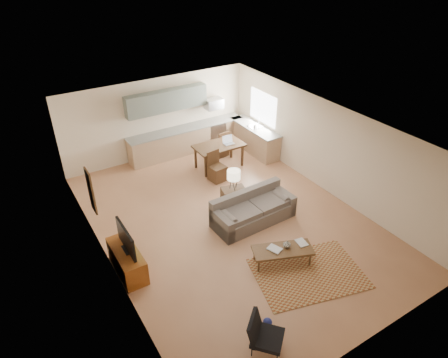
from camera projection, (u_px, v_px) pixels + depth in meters
room at (230, 178)px, 10.02m from camera, size 9.00×9.00×9.00m
kitchen_counter_back at (187, 139)px, 13.92m from camera, size 4.26×0.64×0.92m
kitchen_counter_right at (254, 139)px, 13.98m from camera, size 0.64×2.26×0.92m
kitchen_range at (214, 133)px, 14.42m from camera, size 0.62×0.62×0.90m
kitchen_microwave at (214, 104)px, 13.86m from camera, size 0.62×0.40×0.35m
upper_cabinets at (167, 101)px, 12.98m from camera, size 2.80×0.34×0.70m
window_right at (263, 108)px, 13.54m from camera, size 0.02×1.40×1.05m
wall_art_left at (91, 191)px, 9.13m from camera, size 0.06×0.42×1.10m
triptych at (154, 107)px, 13.01m from camera, size 1.70×0.04×0.50m
rug at (308, 273)px, 9.04m from camera, size 2.75×2.22×0.02m
sofa at (254, 209)px, 10.49m from camera, size 2.36×1.09×0.81m
coffee_table at (282, 256)px, 9.23m from camera, size 1.50×1.03×0.42m
book_a at (272, 252)px, 9.03m from camera, size 0.44×0.47×0.03m
book_b at (297, 244)px, 9.27m from camera, size 0.31×0.37×0.02m
vase at (287, 244)px, 9.14m from camera, size 0.19×0.19×0.18m
armchair at (268, 335)px, 7.21m from camera, size 0.91×0.91×0.74m
tv_credenza at (127, 261)px, 8.97m from camera, size 0.50×1.31×0.61m
tv at (126, 239)px, 8.67m from camera, size 0.10×1.01×0.61m
console_table at (233, 200)px, 10.90m from camera, size 0.71×0.56×0.73m
table_lamp at (234, 180)px, 10.56m from camera, size 0.43×0.43×0.59m
dining_table at (219, 156)px, 13.01m from camera, size 1.59×0.91×0.80m
dining_chair_near at (217, 167)px, 12.26m from camera, size 0.51×0.53×0.95m
dining_chair_far at (221, 143)px, 13.68m from camera, size 0.49×0.51×0.93m
laptop at (229, 140)px, 12.80m from camera, size 0.35×0.27×0.25m
soap_bottle at (255, 126)px, 13.53m from camera, size 0.11×0.11×0.19m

